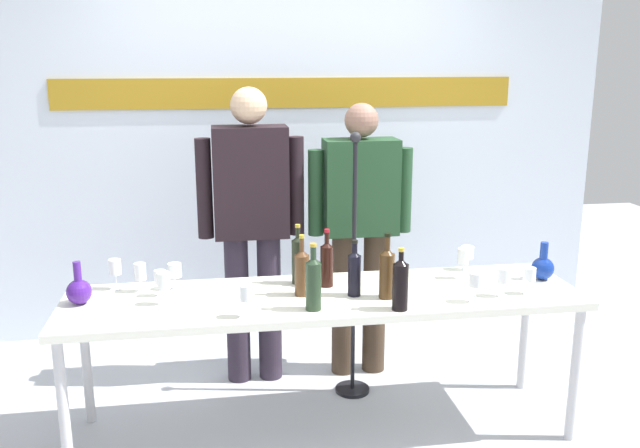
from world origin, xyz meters
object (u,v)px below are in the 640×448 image
Objects in this scene: decanter_blue_left at (79,290)px; wine_bottle_6 at (298,258)px; wine_bottle_5 at (313,282)px; wine_glass_left_0 at (160,278)px; wine_bottle_1 at (400,283)px; wine_bottle_2 at (302,271)px; wine_bottle_0 at (327,263)px; wine_bottle_3 at (354,272)px; wine_glass_left_3 at (140,272)px; wine_glass_left_5 at (246,294)px; wine_bottle_4 at (387,271)px; display_table at (325,305)px; presenter_left at (251,217)px; presenter_right at (360,223)px; wine_glass_right_4 at (467,253)px; decanter_blue_right at (543,267)px; wine_glass_right_1 at (504,276)px; wine_glass_right_2 at (476,280)px; wine_glass_right_0 at (463,257)px; wine_glass_left_1 at (175,271)px; wine_glass_left_4 at (164,281)px; wine_glass_left_2 at (115,268)px; wine_glass_right_3 at (530,275)px; microphone_stand at (353,310)px.

decanter_blue_left is 0.66× the size of wine_bottle_6.
wine_bottle_5 is 2.43× the size of wine_glass_left_0.
wine_bottle_2 is at bearing 147.73° from wine_bottle_1.
wine_bottle_0 is 0.20m from wine_bottle_3.
wine_glass_left_3 is (-0.80, 0.18, -0.02)m from wine_bottle_2.
wine_glass_left_5 is (-0.72, 0.01, -0.02)m from wine_bottle_1.
wine_bottle_4 is at bearing -5.68° from decanter_blue_left.
display_table is at bearing 164.56° from wine_bottle_3.
wine_bottle_5 is (0.23, -0.86, -0.12)m from presenter_left.
wine_bottle_2 is 0.82m from wine_glass_left_3.
wine_glass_left_5 is at bearing -40.86° from wine_glass_left_0.
presenter_right is 12.31× the size of wine_glass_right_4.
decanter_blue_right is 0.12× the size of presenter_right.
wine_glass_right_1 is at bearing -87.58° from wine_glass_right_4.
decanter_blue_right is at bearing 4.88° from wine_bottle_3.
wine_bottle_0 is at bearing -169.39° from wine_glass_right_4.
presenter_right is at bearing 89.56° from wine_bottle_1.
wine_glass_right_2 is at bearing 6.32° from wine_bottle_1.
wine_bottle_4 is 0.53m from wine_glass_right_0.
presenter_left reaches higher than wine_bottle_6.
wine_glass_left_4 is at bearing -100.56° from wine_glass_left_1.
wine_bottle_4 is 1.02× the size of wine_bottle_5.
wine_glass_left_3 is (0.13, -0.06, -0.01)m from wine_glass_left_2.
presenter_left is 0.98m from wine_bottle_4.
wine_bottle_0 is at bearing 140.01° from wine_bottle_4.
wine_glass_left_1 reaches higher than wine_glass_left_0.
decanter_blue_right is 1.54× the size of wine_glass_left_0.
wine_glass_left_4 reaches higher than wine_glass_right_3.
wine_glass_right_3 is at bearing -4.38° from wine_bottle_4.
decanter_blue_left reaches higher than wine_glass_right_3.
wine_glass_right_0 reaches higher than wine_glass_right_4.
wine_bottle_0 reaches higher than wine_bottle_1.
wine_bottle_1 is 2.20× the size of wine_glass_left_1.
presenter_right is at bearing 123.54° from wine_glass_right_1.
decanter_blue_left is at bearing -177.54° from wine_glass_right_0.
wine_bottle_0 is 0.83m from wine_glass_right_4.
wine_glass_left_0 is 1.13m from microphone_stand.
wine_glass_left_4 is 1.20× the size of wine_glass_right_4.
microphone_stand is (-0.62, 0.12, -0.34)m from wine_glass_right_4.
decanter_blue_left reaches higher than wine_glass_left_4.
wine_bottle_0 is 2.23× the size of wine_glass_left_1.
wine_glass_left_4 is 1.66m from wine_glass_right_4.
wine_bottle_6 is 0.93m from wine_glass_left_2.
wine_glass_left_2 reaches higher than wine_glass_right_3.
wine_bottle_4 is 0.49m from wine_bottle_6.
wine_glass_right_2 is at bearing -14.89° from wine_glass_left_2.
microphone_stand reaches higher than wine_bottle_2.
wine_bottle_5 is at bearing -31.15° from wine_glass_left_1.
wine_bottle_2 is (-0.43, 0.27, -0.01)m from wine_bottle_1.
display_table is 9.05× the size of wine_bottle_3.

